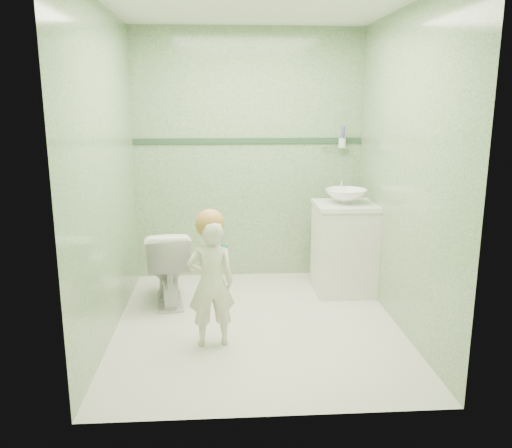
{
  "coord_description": "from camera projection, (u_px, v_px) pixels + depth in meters",
  "views": [
    {
      "loc": [
        -0.27,
        -3.86,
        1.71
      ],
      "look_at": [
        0.0,
        0.15,
        0.78
      ],
      "focal_mm": 36.92,
      "sensor_mm": 36.0,
      "label": 1
    }
  ],
  "objects": [
    {
      "name": "vanity",
      "position": [
        344.0,
        250.0,
        4.8
      ],
      "size": [
        0.52,
        0.5,
        0.8
      ],
      "primitive_type": "cube",
      "color": "silver",
      "rests_on": "ground"
    },
    {
      "name": "teal_toothbrush",
      "position": [
        223.0,
        246.0,
        3.54
      ],
      "size": [
        0.11,
        0.14,
        0.08
      ],
      "color": "#088D87",
      "rests_on": "toddler"
    },
    {
      "name": "basin",
      "position": [
        346.0,
        196.0,
        4.69
      ],
      "size": [
        0.37,
        0.37,
        0.13
      ],
      "primitive_type": "imported",
      "color": "white",
      "rests_on": "counter"
    },
    {
      "name": "toddler",
      "position": [
        211.0,
        283.0,
        3.72
      ],
      "size": [
        0.37,
        0.27,
        0.93
      ],
      "primitive_type": "imported",
      "rotation": [
        0.0,
        0.0,
        3.29
      ],
      "color": "beige",
      "rests_on": "ground"
    },
    {
      "name": "faucet",
      "position": [
        342.0,
        184.0,
        4.85
      ],
      "size": [
        0.03,
        0.13,
        0.18
      ],
      "color": "silver",
      "rests_on": "counter"
    },
    {
      "name": "counter",
      "position": [
        345.0,
        205.0,
        4.7
      ],
      "size": [
        0.54,
        0.52,
        0.04
      ],
      "primitive_type": "cube",
      "color": "white",
      "rests_on": "vanity"
    },
    {
      "name": "hair_cap",
      "position": [
        210.0,
        224.0,
        3.64
      ],
      "size": [
        0.21,
        0.21,
        0.21
      ],
      "primitive_type": "sphere",
      "color": "#B07C3B",
      "rests_on": "toddler"
    },
    {
      "name": "ground",
      "position": [
        257.0,
        324.0,
        4.15
      ],
      "size": [
        2.5,
        2.5,
        0.0
      ],
      "primitive_type": "plane",
      "color": "beige",
      "rests_on": "ground"
    },
    {
      "name": "toilet",
      "position": [
        168.0,
        266.0,
        4.54
      ],
      "size": [
        0.46,
        0.69,
        0.66
      ],
      "primitive_type": "imported",
      "rotation": [
        0.0,
        0.0,
        3.28
      ],
      "color": "white",
      "rests_on": "ground"
    },
    {
      "name": "cup_holder",
      "position": [
        341.0,
        142.0,
        5.06
      ],
      "size": [
        0.26,
        0.07,
        0.21
      ],
      "color": "silver",
      "rests_on": "room_shell"
    },
    {
      "name": "room_shell",
      "position": [
        257.0,
        173.0,
        3.88
      ],
      "size": [
        2.5,
        2.54,
        2.4
      ],
      "color": "gray",
      "rests_on": "ground"
    },
    {
      "name": "trim_stripe",
      "position": [
        248.0,
        141.0,
        5.05
      ],
      "size": [
        2.2,
        0.02,
        0.05
      ],
      "primitive_type": "cube",
      "color": "#294A32",
      "rests_on": "room_shell"
    }
  ]
}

